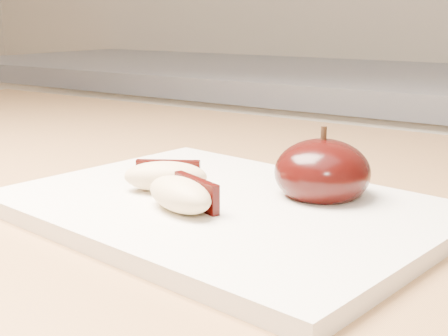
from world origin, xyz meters
The scene contains 4 objects.
cutting_board centered at (0.02, 0.39, 0.91)m, with size 0.32×0.23×0.01m, color silver.
apple_half centered at (0.07, 0.44, 0.93)m, with size 0.08×0.08×0.06m.
apple_wedge_a centered at (-0.04, 0.39, 0.92)m, with size 0.07×0.06×0.02m.
apple_wedge_b centered at (0.01, 0.35, 0.92)m, with size 0.07×0.05×0.02m.
Camera 1 is at (0.27, 0.02, 1.05)m, focal length 50.00 mm.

